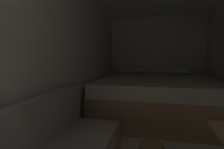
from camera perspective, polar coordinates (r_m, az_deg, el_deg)
wall_back at (r=4.64m, az=13.76°, el=4.40°), size 2.38×0.05×2.11m
wall_left at (r=2.44m, az=-13.76°, el=3.34°), size 0.05×4.87×2.11m
bed at (r=3.63m, az=13.76°, el=-6.88°), size 2.16×2.07×0.90m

